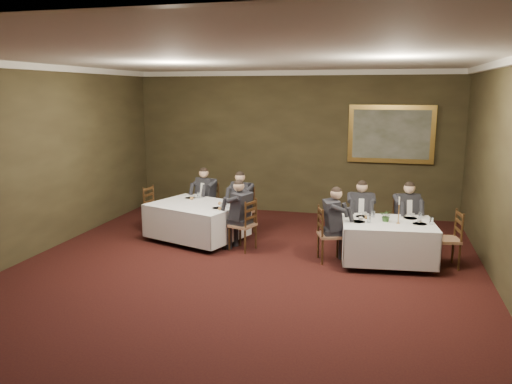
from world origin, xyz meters
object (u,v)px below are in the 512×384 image
at_px(chair_sec_backleft, 207,214).
at_px(table_second, 197,219).
at_px(centerpiece, 386,215).
at_px(painting, 391,134).
at_px(candlestick, 399,213).
at_px(diner_main_endleft, 331,234).
at_px(chair_main_endright, 446,251).
at_px(diner_sec_endright, 243,224).
at_px(chair_sec_endleft, 157,219).
at_px(chair_sec_backright, 242,220).
at_px(table_main, 387,239).
at_px(diner_main_backleft, 360,223).
at_px(diner_sec_backleft, 207,205).
at_px(diner_sec_backright, 242,210).
at_px(chair_sec_endright, 243,235).
at_px(chair_main_endleft, 330,246).
at_px(chair_main_backleft, 360,234).
at_px(chair_main_backright, 405,236).
at_px(diner_main_backright, 406,225).

bearing_deg(chair_sec_backleft, table_second, 118.84).
height_order(centerpiece, painting, painting).
height_order(chair_sec_backleft, candlestick, candlestick).
distance_m(diner_main_endleft, chair_sec_backleft, 3.38).
relative_size(chair_main_endright, diner_sec_endright, 0.74).
bearing_deg(chair_sec_endleft, painting, 122.43).
xyz_separation_m(chair_sec_endleft, painting, (4.85, 2.48, 1.74)).
bearing_deg(chair_sec_backright, chair_sec_endleft, 25.07).
height_order(table_main, diner_main_backleft, diner_main_backleft).
distance_m(diner_main_backleft, painting, 3.05).
distance_m(chair_main_endright, diner_sec_endright, 3.70).
bearing_deg(chair_sec_backright, diner_sec_backleft, -4.00).
bearing_deg(diner_main_endleft, diner_main_backleft, 132.41).
relative_size(diner_sec_backright, chair_sec_endright, 1.35).
xyz_separation_m(chair_main_endleft, diner_main_endleft, (0.01, 0.00, 0.23)).
height_order(diner_main_endleft, chair_sec_backright, diner_main_endleft).
bearing_deg(table_main, candlestick, -19.23).
height_order(chair_main_backleft, diner_main_endleft, diner_main_endleft).
distance_m(diner_main_backleft, candlestick, 1.14).
bearing_deg(candlestick, chair_main_endleft, -177.14).
xyz_separation_m(chair_main_backleft, diner_sec_backleft, (-3.42, 0.77, 0.23)).
distance_m(chair_sec_backleft, candlestick, 4.44).
bearing_deg(chair_sec_endleft, chair_sec_endright, 76.68).
bearing_deg(chair_main_backright, chair_sec_backleft, -26.03).
height_order(diner_main_backleft, chair_sec_backleft, diner_main_backleft).
bearing_deg(diner_main_backleft, painting, -106.76).
distance_m(chair_sec_endleft, candlestick, 5.14).
bearing_deg(chair_main_endleft, table_second, -121.42).
relative_size(chair_sec_backleft, painting, 0.51).
height_order(table_second, diner_main_backright, diner_main_backright).
bearing_deg(table_second, table_main, -7.67).
bearing_deg(diner_sec_endright, chair_main_endright, -73.42).
bearing_deg(chair_main_backright, centerpiece, 49.19).
distance_m(chair_main_endleft, candlestick, 1.33).
bearing_deg(chair_sec_endright, chair_sec_backright, 33.72).
bearing_deg(diner_main_endleft, diner_sec_endright, -117.23).
xyz_separation_m(chair_main_backright, diner_main_backright, (0.00, -0.01, 0.23)).
bearing_deg(diner_main_backright, diner_main_backleft, -10.52).
bearing_deg(chair_sec_backleft, diner_sec_backleft, 90.00).
relative_size(diner_main_endleft, chair_sec_endleft, 1.35).
distance_m(chair_main_backright, candlestick, 1.14).
xyz_separation_m(chair_sec_backright, chair_sec_endright, (0.33, -1.09, 0.00)).
relative_size(table_second, diner_main_endleft, 1.60).
height_order(diner_main_backleft, chair_sec_backright, diner_main_backleft).
xyz_separation_m(diner_main_backleft, chair_sec_backright, (-2.50, 0.48, -0.23)).
distance_m(diner_sec_backright, candlestick, 3.45).
relative_size(chair_main_endright, chair_sec_endleft, 1.00).
height_order(chair_sec_endright, diner_sec_endright, diner_sec_endright).
relative_size(chair_sec_backleft, candlestick, 2.06).
relative_size(diner_main_endleft, candlestick, 2.77).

